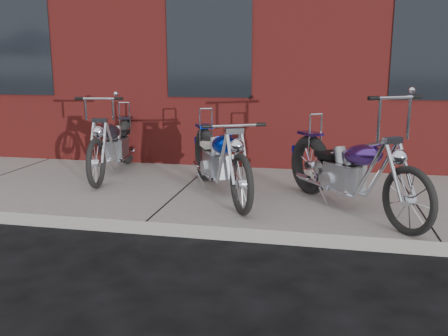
# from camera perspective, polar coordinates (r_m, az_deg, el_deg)

# --- Properties ---
(ground) EXTENTS (120.00, 120.00, 0.00)m
(ground) POSITION_cam_1_polar(r_m,az_deg,el_deg) (5.29, -9.31, -7.93)
(ground) COLOR black
(ground) RESTS_ON ground
(sidewalk) EXTENTS (22.00, 3.00, 0.15)m
(sidewalk) POSITION_cam_1_polar(r_m,az_deg,el_deg) (6.62, -4.73, -2.99)
(sidewalk) COLOR slate
(sidewalk) RESTS_ON ground
(chopper_purple) EXTENTS (1.52, 2.04, 1.37)m
(chopper_purple) POSITION_cam_1_polar(r_m,az_deg,el_deg) (5.66, 14.82, -0.61)
(chopper_purple) COLOR black
(chopper_purple) RESTS_ON sidewalk
(chopper_blue) EXTENTS (1.25, 2.21, 1.06)m
(chopper_blue) POSITION_cam_1_polar(r_m,az_deg,el_deg) (6.17, -0.55, 0.84)
(chopper_blue) COLOR black
(chopper_blue) RESTS_ON sidewalk
(chopper_third) EXTENTS (0.64, 2.41, 1.23)m
(chopper_third) POSITION_cam_1_polar(r_m,az_deg,el_deg) (7.57, -13.04, 2.62)
(chopper_third) COLOR black
(chopper_third) RESTS_ON sidewalk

